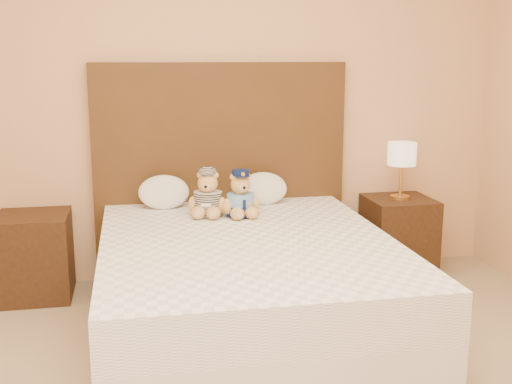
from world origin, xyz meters
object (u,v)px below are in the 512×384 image
Objects in this scene: pillow_right at (263,187)px; lamp at (402,157)px; nightstand_left at (35,256)px; teddy_prisoner at (208,193)px; teddy_police at (241,194)px; pillow_left at (164,190)px; bed at (247,285)px; nightstand_right at (398,236)px.

lamp is at bearing -1.74° from pillow_right.
teddy_prisoner is at bearing -12.81° from nightstand_left.
teddy_police reaches higher than pillow_left.
bed is 5.97× the size of pillow_left.
nightstand_left is at bearing 147.38° from bed.
pillow_left is (-1.66, 0.03, -0.18)m from lamp.
nightstand_right is 1.31m from teddy_police.
teddy_prisoner is (-0.15, 0.55, 0.42)m from bed.
teddy_police is 0.21m from teddy_prisoner.
lamp is 1.67m from pillow_left.
lamp is at bearing 26.44° from teddy_prisoner.
pillow_right is (0.41, 0.28, -0.03)m from teddy_prisoner.
teddy_prisoner is (1.10, -0.25, 0.42)m from nightstand_left.
nightstand_left is 1.00× the size of nightstand_right.
teddy_police is 0.39m from pillow_right.
teddy_prisoner is (-0.20, 0.05, -0.00)m from teddy_police.
teddy_police is (1.30, -0.30, 0.42)m from nightstand_left.
nightstand_right is at bearing 26.44° from teddy_prisoner.
nightstand_left is 1.88× the size of teddy_police.
bed is at bearing -32.62° from nightstand_left.
teddy_prisoner reaches higher than nightstand_left.
bed is 3.64× the size of nightstand_left.
lamp is 1.37× the size of teddy_prisoner.
bed and nightstand_left have the same top height.
bed is at bearing -63.68° from pillow_left.
nightstand_right is at bearing 0.00° from nightstand_left.
teddy_police is at bearing -35.39° from pillow_left.
lamp is 1.37× the size of teddy_police.
pillow_right reaches higher than nightstand_left.
nightstand_left is at bearing -176.50° from teddy_prisoner.
lamp reaches higher than nightstand_right.
bed is at bearing -103.10° from teddy_police.
pillow_left is (-1.66, 0.03, 0.39)m from nightstand_right.
pillow_left is (0.84, 0.03, 0.39)m from nightstand_left.
teddy_police reaches higher than nightstand_left.
bed and nightstand_right have the same top height.
teddy_prisoner is at bearing -169.88° from lamp.
pillow_left is (-0.46, 0.33, -0.03)m from teddy_police.
bed is 0.95m from pillow_right.
teddy_police is at bearing -12.87° from nightstand_left.
nightstand_left is 1.38× the size of lamp.
pillow_left is 1.02× the size of pillow_right.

